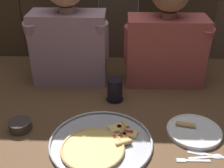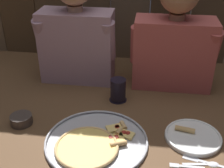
# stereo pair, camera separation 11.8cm
# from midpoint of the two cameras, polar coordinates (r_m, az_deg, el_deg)

# --- Properties ---
(ground_plane) EXTENTS (3.20, 3.20, 0.00)m
(ground_plane) POSITION_cam_midpoint_polar(r_m,az_deg,el_deg) (1.29, -2.02, -9.25)
(ground_plane) COLOR brown
(pizza_tray) EXTENTS (0.43, 0.43, 0.03)m
(pizza_tray) POSITION_cam_midpoint_polar(r_m,az_deg,el_deg) (1.22, -5.37, -11.64)
(pizza_tray) COLOR #B2B2B7
(pizza_tray) RESTS_ON ground
(dinner_plate) EXTENTS (0.24, 0.24, 0.03)m
(dinner_plate) POSITION_cam_midpoint_polar(r_m,az_deg,el_deg) (1.31, 13.22, -8.96)
(dinner_plate) COLOR white
(dinner_plate) RESTS_ON ground
(drinking_glass) EXTENTS (0.09, 0.09, 0.12)m
(drinking_glass) POSITION_cam_midpoint_polar(r_m,az_deg,el_deg) (1.47, -1.73, -1.20)
(drinking_glass) COLOR black
(drinking_glass) RESTS_ON ground
(dipping_bowl) EXTENTS (0.10, 0.10, 0.04)m
(dipping_bowl) POSITION_cam_midpoint_polar(r_m,az_deg,el_deg) (1.37, -19.91, -7.60)
(dipping_bowl) COLOR #3D332D
(dipping_bowl) RESTS_ON ground
(table_fork) EXTENTS (0.13, 0.02, 0.01)m
(table_fork) POSITION_cam_midpoint_polar(r_m,az_deg,el_deg) (1.18, 12.48, -14.43)
(table_fork) COLOR silver
(table_fork) RESTS_ON ground
(table_knife) EXTENTS (0.15, 0.06, 0.01)m
(table_knife) POSITION_cam_midpoint_polar(r_m,az_deg,el_deg) (1.22, 15.45, -13.20)
(table_knife) COLOR silver
(table_knife) RESTS_ON ground
(table_spoon) EXTENTS (0.14, 0.04, 0.01)m
(table_spoon) POSITION_cam_midpoint_polar(r_m,az_deg,el_deg) (1.21, 16.30, -13.49)
(table_spoon) COLOR silver
(table_spoon) RESTS_ON ground
(diner_left) EXTENTS (0.43, 0.21, 0.62)m
(diner_left) POSITION_cam_midpoint_polar(r_m,az_deg,el_deg) (1.59, -10.70, 10.20)
(diner_left) COLOR gray
(diner_left) RESTS_ON ground
(diner_right) EXTENTS (0.45, 0.21, 0.60)m
(diner_right) POSITION_cam_midpoint_polar(r_m,az_deg,el_deg) (1.57, 8.56, 9.65)
(diner_right) COLOR #AD4C47
(diner_right) RESTS_ON ground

